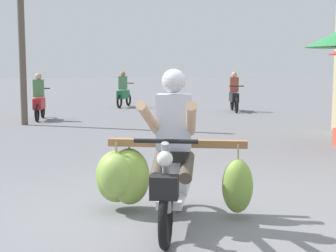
{
  "coord_description": "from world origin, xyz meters",
  "views": [
    {
      "loc": [
        -0.23,
        -4.94,
        1.61
      ],
      "look_at": [
        0.04,
        0.85,
        0.9
      ],
      "focal_mm": 52.75,
      "sensor_mm": 36.0,
      "label": 1
    }
  ],
  "objects_px": {
    "motorbike_distant_ahead_left": "(123,93)",
    "utility_pole": "(21,17)",
    "motorbike_distant_ahead_right": "(234,95)",
    "motorbike_distant_far_ahead": "(39,101)",
    "motorbike_main_loaded": "(153,170)"
  },
  "relations": [
    {
      "from": "motorbike_distant_ahead_left",
      "to": "utility_pole",
      "type": "relative_size",
      "value": 0.27
    },
    {
      "from": "motorbike_distant_ahead_right",
      "to": "motorbike_distant_far_ahead",
      "type": "height_order",
      "value": "same"
    },
    {
      "from": "motorbike_main_loaded",
      "to": "utility_pole",
      "type": "xyz_separation_m",
      "value": [
        -3.38,
        8.46,
        2.4
      ]
    },
    {
      "from": "motorbike_distant_ahead_left",
      "to": "motorbike_distant_far_ahead",
      "type": "height_order",
      "value": "same"
    },
    {
      "from": "motorbike_distant_ahead_left",
      "to": "motorbike_distant_far_ahead",
      "type": "xyz_separation_m",
      "value": [
        -2.3,
        -4.54,
        0.0
      ]
    },
    {
      "from": "motorbike_distant_ahead_right",
      "to": "motorbike_distant_far_ahead",
      "type": "xyz_separation_m",
      "value": [
        -6.29,
        -2.55,
        0.0
      ]
    },
    {
      "from": "motorbike_distant_ahead_left",
      "to": "motorbike_distant_ahead_right",
      "type": "xyz_separation_m",
      "value": [
        3.99,
        -1.99,
        0.0
      ]
    },
    {
      "from": "motorbike_distant_ahead_right",
      "to": "motorbike_main_loaded",
      "type": "bearing_deg",
      "value": -104.19
    },
    {
      "from": "motorbike_distant_ahead_left",
      "to": "motorbike_distant_ahead_right",
      "type": "height_order",
      "value": "same"
    },
    {
      "from": "motorbike_distant_ahead_right",
      "to": "motorbike_distant_far_ahead",
      "type": "distance_m",
      "value": 6.79
    },
    {
      "from": "motorbike_distant_far_ahead",
      "to": "motorbike_distant_ahead_right",
      "type": "bearing_deg",
      "value": 22.02
    },
    {
      "from": "motorbike_distant_ahead_left",
      "to": "motorbike_distant_far_ahead",
      "type": "bearing_deg",
      "value": -116.88
    },
    {
      "from": "motorbike_distant_ahead_left",
      "to": "motorbike_distant_ahead_right",
      "type": "bearing_deg",
      "value": -26.5
    },
    {
      "from": "motorbike_main_loaded",
      "to": "motorbike_distant_far_ahead",
      "type": "distance_m",
      "value": 10.16
    },
    {
      "from": "motorbike_main_loaded",
      "to": "motorbike_distant_far_ahead",
      "type": "xyz_separation_m",
      "value": [
        -3.21,
        9.64,
        0.06
      ]
    }
  ]
}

